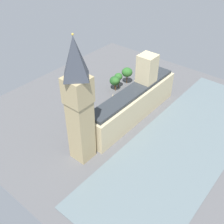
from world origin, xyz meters
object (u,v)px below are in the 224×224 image
Objects in this scene: double_decker_bus_corner at (131,92)px; car_yellow_cab_by_river_gate at (115,101)px; pedestrian_midblock at (103,121)px; street_lamp_slot_11 at (88,103)px; parliament_building at (135,101)px; car_blue_far_end at (108,111)px; plane_tree_slot_10 at (118,77)px; clock_tower at (79,102)px; car_silver_kerbside at (87,123)px; plane_tree_opposite_hall at (116,81)px; pedestrian_near_tower at (139,93)px; plane_tree_under_trees at (127,72)px; street_lamp_slot_12 at (91,99)px; pedestrian_leading at (111,113)px; plane_tree_trailing at (115,81)px.

car_yellow_cab_by_river_gate is at bearing 75.55° from double_decker_bus_corner.
street_lamp_slot_11 is at bearing -24.66° from pedestrian_midblock.
parliament_building is 15.51m from car_blue_far_end.
car_blue_far_end is (11.66, 6.33, -8.03)m from parliament_building.
car_blue_far_end is at bearing 116.68° from plane_tree_slot_10.
car_yellow_cab_by_river_gate is at bearing -69.86° from clock_tower.
pedestrian_midblock is (8.69, 14.03, -8.18)m from parliament_building.
car_silver_kerbside reaches higher than pedestrian_midblock.
pedestrian_near_tower is at bearing -156.53° from plane_tree_opposite_hall.
car_yellow_cab_by_river_gate is (2.61, 10.39, -1.75)m from double_decker_bus_corner.
clock_tower is (0.19, 36.44, 18.81)m from parliament_building.
pedestrian_midblock is 39.95m from plane_tree_under_trees.
street_lamp_slot_12 is at bearing 65.13° from double_decker_bus_corner.
parliament_building is 21.72m from pedestrian_near_tower.
clock_tower is 57.53m from plane_tree_opposite_hall.
plane_tree_slot_10 reaches higher than double_decker_bus_corner.
parliament_building reaches higher than pedestrian_midblock.
pedestrian_leading is (0.45, -7.18, 0.01)m from pedestrian_midblock.
street_lamp_slot_12 is (0.07, -2.91, 0.50)m from street_lamp_slot_11.
car_silver_kerbside is 2.73× the size of pedestrian_leading.
plane_tree_slot_10 is (13.70, 1.80, 6.40)m from pedestrian_near_tower.
plane_tree_slot_10 is (0.87, -3.77, 0.72)m from plane_tree_opposite_hall.
double_decker_bus_corner is 6.34× the size of pedestrian_near_tower.
car_blue_far_end is at bearing -98.02° from car_silver_kerbside.
clock_tower is at bearing 114.14° from plane_tree_opposite_hall.
double_decker_bus_corner is at bearing 85.85° from car_blue_far_end.
pedestrian_leading is 0.25× the size of street_lamp_slot_12.
street_lamp_slot_11 is (13.08, -3.13, 3.35)m from pedestrian_midblock.
car_blue_far_end is at bearing -70.66° from pedestrian_leading.
car_yellow_cab_by_river_gate is 0.50× the size of plane_tree_trailing.
car_silver_kerbside is at bearing 124.71° from street_lamp_slot_12.
plane_tree_under_trees reaches higher than pedestrian_midblock.
plane_tree_under_trees reaches higher than pedestrian_near_tower.
pedestrian_near_tower is 0.16× the size of plane_tree_under_trees.
plane_tree_opposite_hall is at bearing -77.12° from car_silver_kerbside.
street_lamp_slot_11 is (8.69, -9.73, 3.20)m from car_silver_kerbside.
pedestrian_near_tower is (0.09, -24.75, 0.00)m from pedestrian_leading.
plane_tree_trailing is 1.00× the size of plane_tree_opposite_hall.
plane_tree_under_trees reaches higher than plane_tree_opposite_hall.
plane_tree_slot_10 is 27.19m from street_lamp_slot_11.
car_blue_far_end is 23.03m from plane_tree_trailing.
car_blue_far_end is 31.82m from plane_tree_under_trees.
car_silver_kerbside is at bearing -63.23° from pedestrian_near_tower.
double_decker_bus_corner reaches higher than car_yellow_cab_by_river_gate.
street_lamp_slot_12 is at bearing -83.49° from pedestrian_near_tower.
parliament_building reaches higher than pedestrian_near_tower.
car_silver_kerbside is 45.05m from plane_tree_under_trees.
plane_tree_opposite_hall is (10.39, -18.65, 5.54)m from car_blue_far_end.
clock_tower is 32.32× the size of pedestrian_near_tower.
clock_tower is at bearing 127.26° from street_lamp_slot_12.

